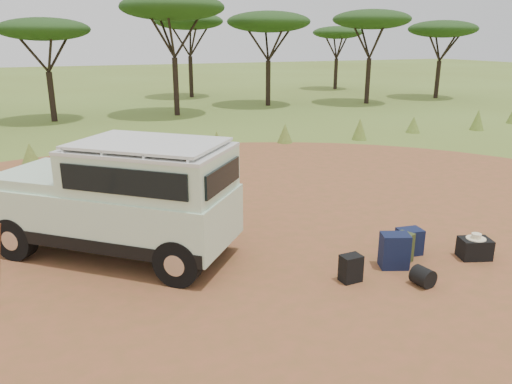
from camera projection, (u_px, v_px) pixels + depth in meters
name	position (u px, v px, depth m)	size (l,w,h in m)	color
ground	(210.00, 262.00, 9.02)	(140.00, 140.00, 0.00)	olive
dirt_clearing	(210.00, 262.00, 9.02)	(23.00, 23.00, 0.01)	#974E31
grass_fringe	(132.00, 147.00, 16.56)	(36.60, 1.60, 0.90)	olive
acacia_treeline	(100.00, 17.00, 25.26)	(46.70, 13.20, 6.26)	black
safari_vehicle	(122.00, 201.00, 9.03)	(4.51, 4.26, 2.19)	silver
backpack_black	(351.00, 268.00, 8.25)	(0.34, 0.25, 0.47)	black
backpack_navy	(394.00, 251.00, 8.73)	(0.48, 0.34, 0.63)	#131B3B
backpack_olive	(402.00, 249.00, 8.94)	(0.39, 0.28, 0.54)	#39421E
duffel_navy	(409.00, 242.00, 9.30)	(0.44, 0.33, 0.50)	#131B3B
hard_case	(475.00, 249.00, 9.13)	(0.54, 0.38, 0.38)	black
stuff_sack	(423.00, 277.00, 8.13)	(0.32, 0.32, 0.32)	black
safari_hat	(476.00, 237.00, 9.06)	(0.35, 0.35, 0.10)	beige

